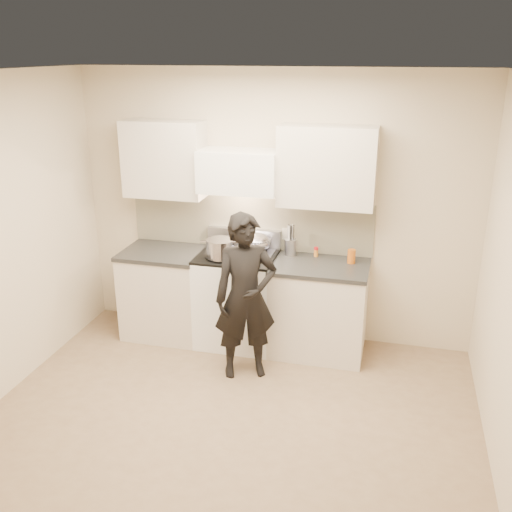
# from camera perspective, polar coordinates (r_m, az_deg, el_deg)

# --- Properties ---
(ground_plane) EXTENTS (4.00, 4.00, 0.00)m
(ground_plane) POSITION_cam_1_polar(r_m,az_deg,el_deg) (4.77, -3.10, -16.73)
(ground_plane) COLOR #887156
(room_shell) EXTENTS (4.04, 3.54, 2.70)m
(room_shell) POSITION_cam_1_polar(r_m,az_deg,el_deg) (4.38, -2.77, 3.37)
(room_shell) COLOR #C6B498
(room_shell) RESTS_ON ground
(stove) EXTENTS (0.76, 0.65, 0.96)m
(stove) POSITION_cam_1_polar(r_m,az_deg,el_deg) (5.78, -1.87, -4.25)
(stove) COLOR white
(stove) RESTS_ON ground
(counter_right) EXTENTS (0.92, 0.67, 0.92)m
(counter_right) POSITION_cam_1_polar(r_m,az_deg,el_deg) (5.64, 6.30, -5.20)
(counter_right) COLOR beige
(counter_right) RESTS_ON ground
(counter_left) EXTENTS (0.82, 0.67, 0.92)m
(counter_left) POSITION_cam_1_polar(r_m,az_deg,el_deg) (6.03, -9.03, -3.57)
(counter_left) COLOR beige
(counter_left) RESTS_ON ground
(wok) EXTENTS (0.33, 0.40, 0.26)m
(wok) POSITION_cam_1_polar(r_m,az_deg,el_deg) (5.67, -0.00, 1.46)
(wok) COLOR #ACABBD
(wok) RESTS_ON stove
(stock_pot) EXTENTS (0.38, 0.31, 0.18)m
(stock_pot) POSITION_cam_1_polar(r_m,az_deg,el_deg) (5.48, -3.58, 0.77)
(stock_pot) COLOR #ACABBD
(stock_pot) RESTS_ON stove
(utensil_crock) EXTENTS (0.12, 0.12, 0.31)m
(utensil_crock) POSITION_cam_1_polar(r_m,az_deg,el_deg) (5.65, 3.46, 1.02)
(utensil_crock) COLOR #B1B3C1
(utensil_crock) RESTS_ON counter_right
(spice_jar) EXTENTS (0.04, 0.04, 0.10)m
(spice_jar) POSITION_cam_1_polar(r_m,az_deg,el_deg) (5.64, 6.03, 0.42)
(spice_jar) COLOR #C67B2A
(spice_jar) RESTS_ON counter_right
(oil_glass) EXTENTS (0.08, 0.08, 0.13)m
(oil_glass) POSITION_cam_1_polar(r_m,az_deg,el_deg) (5.51, 9.52, -0.03)
(oil_glass) COLOR #BA5914
(oil_glass) RESTS_ON counter_right
(person) EXTENTS (0.66, 0.56, 1.54)m
(person) POSITION_cam_1_polar(r_m,az_deg,el_deg) (5.09, -1.04, -4.14)
(person) COLOR black
(person) RESTS_ON ground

